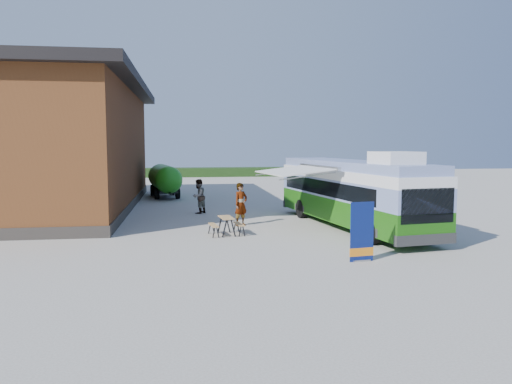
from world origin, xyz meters
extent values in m
plane|color=#BCB7AD|center=(0.00, 0.00, 0.00)|extent=(100.00, 100.00, 0.00)
cube|color=brown|center=(-10.50, 10.00, 3.50)|extent=(8.00, 20.00, 7.00)
cube|color=black|center=(-10.50, 10.00, 7.25)|extent=(9.60, 21.20, 0.50)
cube|color=#332D28|center=(-10.50, 10.00, 0.25)|extent=(8.10, 20.10, 0.50)
cube|color=#264419|center=(8.00, 38.00, 0.50)|extent=(40.00, 3.00, 1.00)
cube|color=#257613|center=(4.13, 1.12, 0.86)|extent=(4.05, 11.69, 1.05)
cube|color=#798ABE|center=(4.13, 1.12, 1.81)|extent=(4.05, 11.69, 0.86)
cube|color=black|center=(2.89, 1.42, 1.81)|extent=(1.45, 9.45, 0.67)
cube|color=black|center=(5.23, 1.77, 1.81)|extent=(1.45, 9.45, 0.67)
cube|color=white|center=(4.13, 1.12, 2.46)|extent=(4.05, 11.69, 0.43)
cube|color=#798ABE|center=(4.13, 1.12, 2.86)|extent=(3.88, 11.48, 0.38)
cube|color=white|center=(4.67, -2.47, 3.29)|extent=(1.76, 1.93, 0.48)
cube|color=black|center=(4.97, -4.51, 1.67)|extent=(2.13, 0.38, 1.24)
cube|color=#2D2D2D|center=(4.96, -4.46, 0.48)|extent=(2.44, 0.56, 0.38)
cube|color=#2D2D2D|center=(3.30, 6.71, 0.48)|extent=(2.44, 0.56, 0.38)
cylinder|color=black|center=(3.63, -2.81, 0.48)|extent=(0.42, 0.99, 0.95)
cylinder|color=black|center=(5.76, -2.50, 0.48)|extent=(0.42, 0.99, 0.95)
cylinder|color=black|center=(2.58, 4.27, 0.48)|extent=(0.42, 0.99, 0.95)
cylinder|color=black|center=(4.70, 4.59, 0.48)|extent=(0.42, 0.99, 0.95)
cube|color=white|center=(1.41, 1.02, 2.55)|extent=(2.99, 4.23, 0.31)
cube|color=#A5A8AD|center=(2.62, 1.20, 2.72)|extent=(0.77, 4.19, 0.15)
cylinder|color=#A5A8AD|center=(1.66, -0.62, 2.45)|extent=(2.52, 0.42, 0.32)
cylinder|color=#A5A8AD|center=(1.17, 2.66, 2.45)|extent=(2.52, 0.42, 0.32)
cube|color=navy|center=(2.28, -5.39, 0.98)|extent=(0.83, 0.15, 1.96)
cube|color=orange|center=(2.28, -5.39, 0.31)|extent=(0.85, 0.16, 0.27)
cube|color=#A5A8AD|center=(2.28, -5.39, 0.03)|extent=(0.61, 0.26, 0.06)
cylinder|color=#A5A8AD|center=(2.28, -5.37, 0.98)|extent=(0.03, 0.03, 1.96)
cube|color=tan|center=(-1.70, -0.06, 0.75)|extent=(0.65, 1.25, 0.04)
cube|color=tan|center=(-2.25, -0.13, 0.45)|extent=(0.40, 1.22, 0.04)
cube|color=tan|center=(-1.16, 0.01, 0.45)|extent=(0.40, 1.22, 0.04)
cube|color=black|center=(-1.81, -0.57, 0.37)|extent=(0.06, 0.06, 0.74)
cube|color=black|center=(-1.46, -0.53, 0.37)|extent=(0.06, 0.06, 0.74)
cube|color=black|center=(-1.94, 0.42, 0.37)|extent=(0.06, 0.06, 0.74)
cube|color=black|center=(-1.59, 0.46, 0.37)|extent=(0.06, 0.06, 0.74)
imported|color=#999999|center=(-0.82, 2.31, 1.01)|extent=(0.88, 0.82, 2.01)
imported|color=#999999|center=(-2.67, 6.69, 0.95)|extent=(1.12, 1.17, 1.89)
cylinder|color=#25931A|center=(-4.83, 15.41, 1.39)|extent=(2.54, 4.38, 1.85)
sphere|color=#25931A|center=(-4.47, 13.38, 1.39)|extent=(1.85, 1.85, 1.85)
sphere|color=#25931A|center=(-5.18, 17.44, 1.39)|extent=(1.85, 1.85, 1.85)
cube|color=black|center=(-4.83, 15.41, 0.57)|extent=(1.96, 4.48, 0.21)
cube|color=black|center=(-4.36, 12.77, 0.52)|extent=(0.33, 1.24, 0.10)
cylinder|color=black|center=(-5.32, 14.07, 0.41)|extent=(0.40, 0.86, 0.82)
cylinder|color=black|center=(-3.90, 14.32, 0.41)|extent=(0.40, 0.86, 0.82)
cylinder|color=black|center=(-5.75, 16.51, 0.41)|extent=(0.40, 0.86, 0.82)
cylinder|color=black|center=(-4.33, 16.76, 0.41)|extent=(0.40, 0.86, 0.82)
camera|label=1|loc=(-3.43, -20.75, 3.84)|focal=35.00mm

